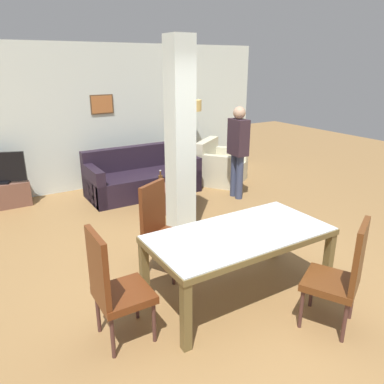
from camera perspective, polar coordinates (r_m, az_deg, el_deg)
The scene contains 14 objects.
ground_plane at distance 4.21m, azimuth 6.92°, elevation -15.08°, with size 18.00×18.00×0.00m, color olive.
back_wall at distance 7.50m, azimuth -14.16°, elevation 10.92°, with size 7.20×0.09×2.70m.
divider_pillar at distance 5.16m, azimuth -1.82°, elevation 7.90°, with size 0.31×0.33×2.70m.
dining_table at distance 3.91m, azimuth 7.26°, elevation -7.86°, with size 1.88×0.94×0.73m.
dining_chair_far_left at distance 4.34m, azimuth -4.68°, elevation -5.25°, with size 0.62×0.62×1.08m.
dining_chair_head_left at distance 3.34m, azimuth -11.93°, elevation -13.69°, with size 0.46×0.46×1.08m.
dining_chair_near_right at distance 3.69m, azimuth 21.91°, elevation -11.41°, with size 0.62×0.62×1.08m.
sofa at distance 7.09m, azimuth -7.64°, elevation 2.07°, with size 2.03×0.91×0.85m.
armchair at distance 7.73m, azimuth 4.23°, elevation 3.67°, with size 1.24×1.23×0.86m.
coffee_table at distance 6.25m, azimuth -3.44°, elevation -0.89°, with size 0.74×0.47×0.42m.
bottle at distance 6.11m, azimuth -4.80°, elevation 1.70°, with size 0.07×0.07×0.29m.
tv_stand at distance 7.15m, azimuth -27.19°, elevation -0.45°, with size 0.93×0.40×0.43m.
floor_lamp at distance 7.87m, azimuth 0.06°, elevation 12.05°, with size 0.37×0.37×1.63m.
standing_person at distance 6.70m, azimuth 7.02°, elevation 6.88°, with size 0.24×0.39×1.64m.
Camera 1 is at (-2.21, -2.69, 2.37)m, focal length 35.00 mm.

